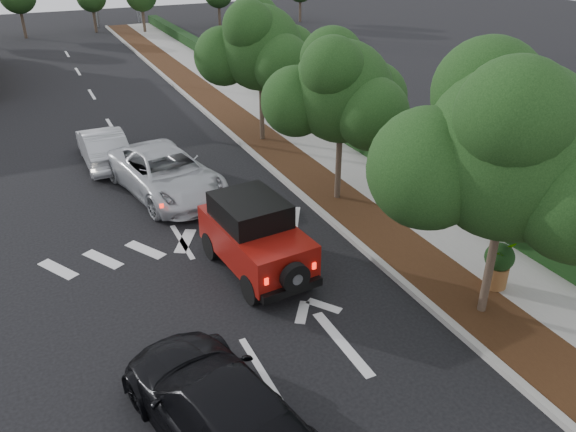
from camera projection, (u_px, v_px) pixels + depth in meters
ground at (261, 370)px, 11.92m from camera, size 120.00×120.00×0.00m
curb at (250, 150)px, 23.24m from camera, size 0.20×70.00×0.15m
planting_strip at (272, 147)px, 23.63m from camera, size 1.80×70.00×0.12m
sidewalk at (312, 140)px, 24.35m from camera, size 2.00×70.00×0.12m
hedge at (340, 128)px, 24.73m from camera, size 0.80×70.00×0.80m
transmission_tower at (120, 25)px, 52.61m from camera, size 7.00×4.00×28.00m
street_tree_near at (480, 313)px, 13.65m from camera, size 3.80×3.80×5.92m
street_tree_mid at (337, 200)px, 19.25m from camera, size 3.20×3.20×5.32m
street_tree_far at (262, 141)px, 24.45m from camera, size 3.40×3.40×5.62m
red_jeep at (252, 234)px, 15.01m from camera, size 2.08×4.10×2.05m
silver_suv_ahead at (166, 173)px, 19.36m from camera, size 3.57×5.98×1.56m
black_suv_oncoming at (220, 410)px, 9.97m from camera, size 3.12×5.48×1.50m
silver_sedan_oncoming at (103, 146)px, 21.85m from camera, size 1.58×4.34×1.42m
terracotta_planter at (499, 261)px, 14.14m from camera, size 0.74×0.74×1.29m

